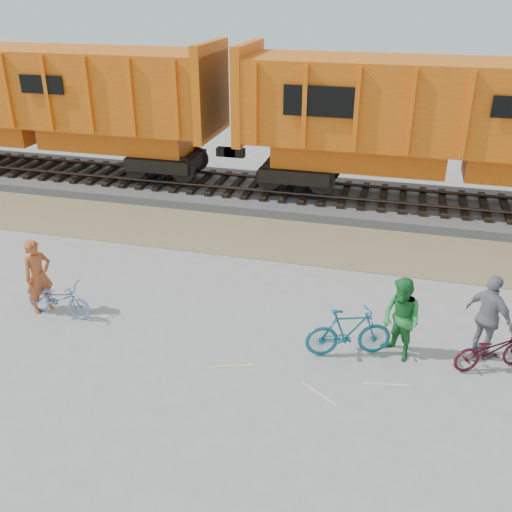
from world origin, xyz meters
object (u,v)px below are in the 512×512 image
object	(u,v)px
hopper_car_left	(37,99)
bicycle_blue	(58,298)
hopper_car_center	(461,123)
bicycle_maroon	(492,350)
bicycle_teal	(349,332)
person_solo	(38,276)
person_woman	(489,317)
person_man	(401,319)

from	to	relation	value
hopper_car_left	bicycle_blue	bearing A→B (deg)	-55.59
hopper_car_center	bicycle_maroon	xyz separation A→B (m)	(0.52, -8.52, -2.58)
hopper_car_left	bicycle_teal	world-z (taller)	hopper_car_left
person_solo	person_woman	bearing A→B (deg)	-57.12
hopper_car_left	person_woman	distance (m)	17.55
hopper_car_center	person_woman	distance (m)	8.40
person_solo	bicycle_blue	bearing A→B (deg)	-72.75
bicycle_blue	bicycle_teal	xyz separation A→B (m)	(6.59, 0.17, 0.10)
person_woman	hopper_car_left	bearing A→B (deg)	15.63
hopper_car_left	hopper_car_center	world-z (taller)	same
person_woman	bicycle_teal	bearing A→B (deg)	57.26
hopper_car_left	bicycle_blue	distance (m)	11.16
hopper_car_left	person_woman	world-z (taller)	hopper_car_left
bicycle_blue	bicycle_maroon	distance (m)	9.39
bicycle_maroon	person_solo	size ratio (longest dim) A/B	0.90
person_woman	bicycle_blue	bearing A→B (deg)	48.56
bicycle_blue	bicycle_teal	distance (m)	6.59
bicycle_maroon	person_man	bearing A→B (deg)	65.01
bicycle_maroon	person_woman	bearing A→B (deg)	-13.01
hopper_car_left	person_man	bearing A→B (deg)	-32.03
bicycle_teal	person_solo	bearing A→B (deg)	70.88
bicycle_teal	bicycle_maroon	distance (m)	2.81
hopper_car_center	person_woman	xyz separation A→B (m)	(0.42, -8.12, -2.09)
bicycle_teal	person_solo	size ratio (longest dim) A/B	1.00
bicycle_blue	person_solo	xyz separation A→B (m)	(-0.50, 0.10, 0.46)
hopper_car_left	bicycle_maroon	world-z (taller)	hopper_car_left
hopper_car_center	bicycle_maroon	distance (m)	8.92
hopper_car_center	person_woman	size ratio (longest dim) A/B	7.63
hopper_car_left	bicycle_blue	size ratio (longest dim) A/B	8.50
person_man	person_woman	size ratio (longest dim) A/B	0.96
bicycle_blue	person_solo	world-z (taller)	person_solo
hopper_car_center	person_solo	bearing A→B (deg)	-136.58
hopper_car_center	person_man	bearing A→B (deg)	-98.43
bicycle_maroon	bicycle_blue	bearing A→B (deg)	65.63
hopper_car_left	bicycle_maroon	bearing A→B (deg)	-28.77
person_woman	hopper_car_center	bearing A→B (deg)	-43.64
hopper_car_center	bicycle_teal	bearing A→B (deg)	-104.51
person_woman	person_solo	bearing A→B (deg)	47.72
bicycle_maroon	person_woman	world-z (taller)	person_woman
person_man	person_woman	bearing A→B (deg)	59.10
hopper_car_center	bicycle_maroon	world-z (taller)	hopper_car_center
bicycle_teal	person_woman	size ratio (longest dim) A/B	0.97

